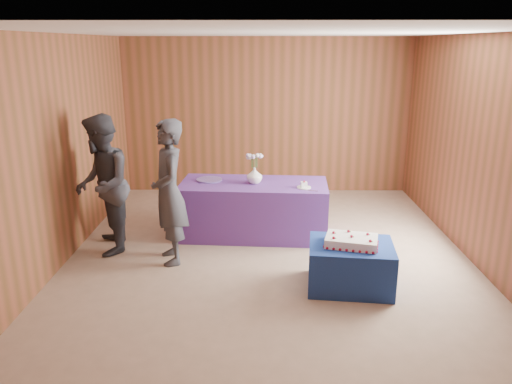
{
  "coord_description": "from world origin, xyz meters",
  "views": [
    {
      "loc": [
        -0.11,
        -5.77,
        2.58
      ],
      "look_at": [
        -0.16,
        0.1,
        0.83
      ],
      "focal_mm": 35.0,
      "sensor_mm": 36.0,
      "label": 1
    }
  ],
  "objects_px": {
    "serving_table": "(254,209)",
    "guest_left": "(169,193)",
    "sheet_cake": "(351,241)",
    "vase": "(254,175)",
    "guest_right": "(102,185)",
    "cake_table": "(350,266)"
  },
  "relations": [
    {
      "from": "vase",
      "to": "guest_right",
      "type": "bearing_deg",
      "value": -162.77
    },
    {
      "from": "serving_table",
      "to": "guest_left",
      "type": "bearing_deg",
      "value": -134.56
    },
    {
      "from": "cake_table",
      "to": "serving_table",
      "type": "relative_size",
      "value": 0.45
    },
    {
      "from": "sheet_cake",
      "to": "vase",
      "type": "distance_m",
      "value": 1.93
    },
    {
      "from": "vase",
      "to": "guest_right",
      "type": "distance_m",
      "value": 1.98
    },
    {
      "from": "sheet_cake",
      "to": "guest_left",
      "type": "relative_size",
      "value": 0.37
    },
    {
      "from": "sheet_cake",
      "to": "guest_right",
      "type": "xyz_separation_m",
      "value": [
        -2.95,
        0.99,
        0.33
      ]
    },
    {
      "from": "cake_table",
      "to": "sheet_cake",
      "type": "relative_size",
      "value": 1.4
    },
    {
      "from": "sheet_cake",
      "to": "guest_left",
      "type": "distance_m",
      "value": 2.21
    },
    {
      "from": "guest_left",
      "to": "guest_right",
      "type": "bearing_deg",
      "value": -126.73
    },
    {
      "from": "serving_table",
      "to": "vase",
      "type": "bearing_deg",
      "value": -42.32
    },
    {
      "from": "guest_left",
      "to": "serving_table",
      "type": "bearing_deg",
      "value": 113.18
    },
    {
      "from": "vase",
      "to": "guest_left",
      "type": "relative_size",
      "value": 0.13
    },
    {
      "from": "sheet_cake",
      "to": "vase",
      "type": "bearing_deg",
      "value": 138.31
    },
    {
      "from": "serving_table",
      "to": "sheet_cake",
      "type": "xyz_separation_m",
      "value": [
        1.07,
        -1.59,
        0.17
      ]
    },
    {
      "from": "cake_table",
      "to": "guest_right",
      "type": "xyz_separation_m",
      "value": [
        -2.96,
        0.97,
        0.63
      ]
    },
    {
      "from": "cake_table",
      "to": "vase",
      "type": "xyz_separation_m",
      "value": [
        -1.07,
        1.56,
        0.61
      ]
    },
    {
      "from": "sheet_cake",
      "to": "guest_left",
      "type": "height_order",
      "value": "guest_left"
    },
    {
      "from": "serving_table",
      "to": "guest_right",
      "type": "relative_size",
      "value": 1.13
    },
    {
      "from": "serving_table",
      "to": "sheet_cake",
      "type": "height_order",
      "value": "serving_table"
    },
    {
      "from": "vase",
      "to": "cake_table",
      "type": "bearing_deg",
      "value": -55.51
    },
    {
      "from": "sheet_cake",
      "to": "serving_table",
      "type": "bearing_deg",
      "value": 138.38
    }
  ]
}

